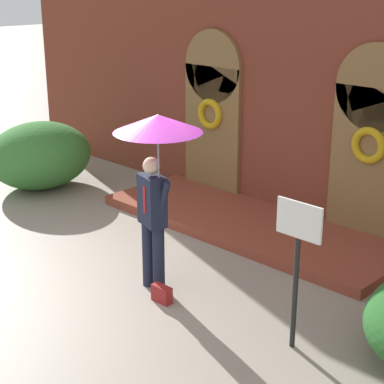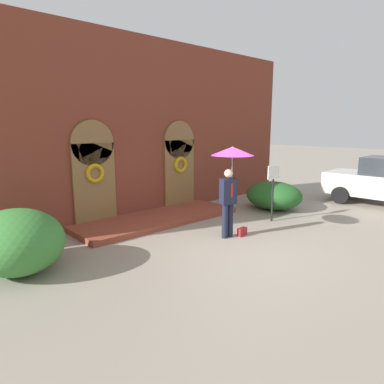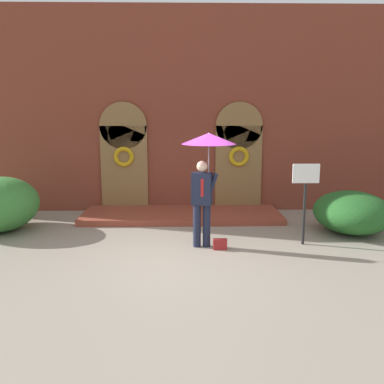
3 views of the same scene
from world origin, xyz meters
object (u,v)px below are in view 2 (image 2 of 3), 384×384
at_px(handbag, 242,232).
at_px(shrub_right, 274,195).
at_px(shrub_left, 17,241).
at_px(person_with_umbrella, 231,164).
at_px(sign_post, 273,184).

xyz_separation_m(handbag, shrub_right, (3.17, 1.20, 0.37)).
bearing_deg(handbag, shrub_left, 162.54).
relative_size(handbag, shrub_right, 0.14).
distance_m(person_with_umbrella, sign_post, 2.20).
distance_m(sign_post, shrub_left, 7.00).
relative_size(person_with_umbrella, handbag, 8.44).
bearing_deg(sign_post, handbag, -169.88).
bearing_deg(handbag, sign_post, 9.55).
xyz_separation_m(sign_post, shrub_left, (-6.87, 1.22, -0.52)).
relative_size(sign_post, shrub_left, 0.84).
height_order(handbag, shrub_left, shrub_left).
distance_m(person_with_umbrella, shrub_left, 5.15).
bearing_deg(shrub_right, person_with_umbrella, -163.75).
height_order(person_with_umbrella, shrub_left, person_with_umbrella).
xyz_separation_m(handbag, shrub_left, (-5.07, 1.54, 0.53)).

